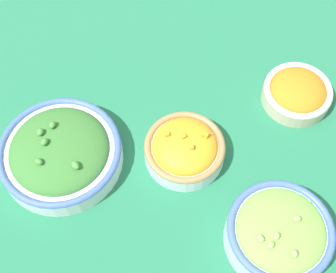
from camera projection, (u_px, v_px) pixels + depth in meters
name	position (u px, v px, depth m)	size (l,w,h in m)	color
ground_plane	(168.00, 145.00, 0.83)	(3.00, 3.00, 0.00)	#23704C
bowl_squash	(185.00, 149.00, 0.80)	(0.14, 0.14, 0.06)	silver
bowl_broccoli	(60.00, 152.00, 0.79)	(0.21, 0.21, 0.07)	silver
bowl_lettuce	(279.00, 233.00, 0.72)	(0.16, 0.16, 0.08)	silver
bowl_carrots	(297.00, 92.00, 0.86)	(0.13, 0.13, 0.05)	beige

